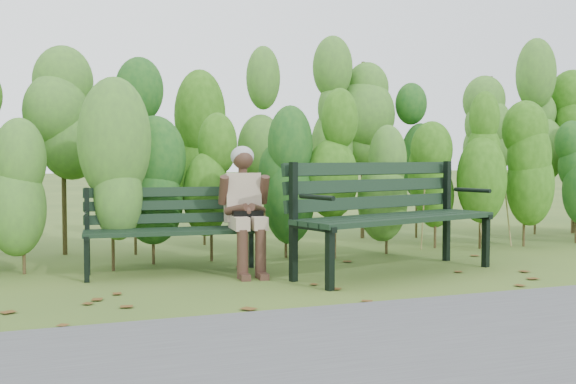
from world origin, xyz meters
name	(u,v)px	position (x,y,z in m)	size (l,w,h in m)	color
ground	(302,283)	(0.00, 0.00, 0.00)	(80.00, 80.00, 0.00)	#3C5521
footpath	(449,354)	(0.00, -2.20, 0.01)	(60.00, 2.50, 0.01)	#474749
hedge_band	(241,139)	(0.00, 1.86, 1.26)	(11.04, 1.67, 2.42)	#47381E
leaf_litter	(291,288)	(-0.17, -0.21, 0.00)	(5.82, 2.25, 0.01)	brown
bench_left	(173,223)	(-0.94, 0.85, 0.46)	(1.61, 0.63, 0.79)	black
bench_right	(387,207)	(0.92, 0.22, 0.60)	(2.14, 1.20, 1.02)	black
seated_woman	(245,202)	(-0.31, 0.63, 0.65)	(0.47, 0.69, 1.16)	tan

